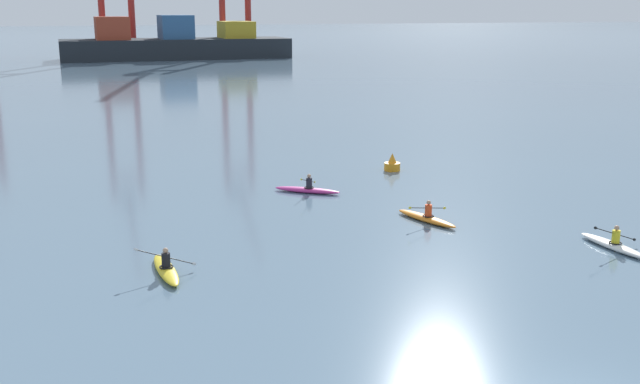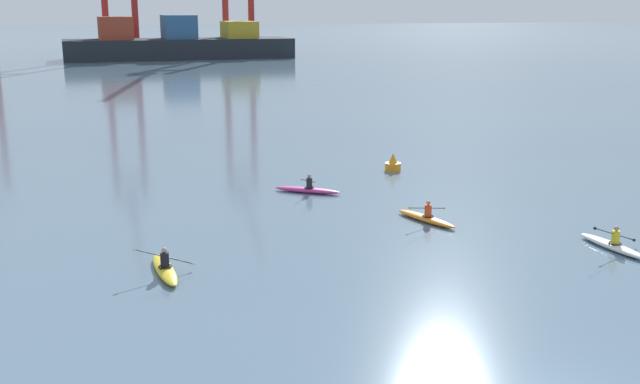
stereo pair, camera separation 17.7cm
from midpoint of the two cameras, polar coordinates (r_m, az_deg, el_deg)
name	(u,v)px [view 1 (the left image)]	position (r m, az deg, el deg)	size (l,w,h in m)	color
container_barge	(175,44)	(138.94, -11.09, 11.09)	(40.21, 11.24, 7.70)	#1E2328
channel_buoy	(392,164)	(42.04, 5.44, 2.13)	(0.90, 0.90, 1.00)	orange
kayak_magenta	(307,189)	(36.87, -1.11, 0.21)	(3.07, 2.53, 0.98)	#C13384
kayak_yellow	(166,269)	(26.34, -11.93, -5.77)	(2.16, 3.43, 1.08)	yellow
kayak_white	(613,245)	(30.41, 21.43, -3.78)	(2.19, 3.43, 1.04)	silver
kayak_orange	(427,218)	(32.22, 8.03, -1.96)	(2.17, 3.42, 0.95)	orange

